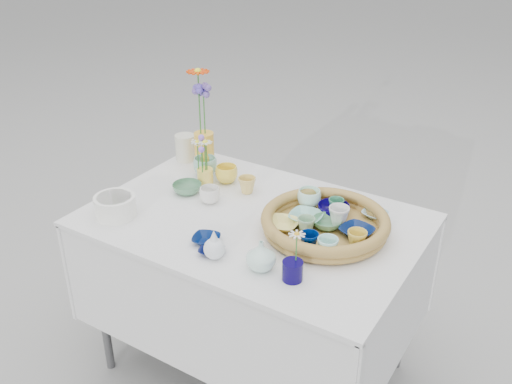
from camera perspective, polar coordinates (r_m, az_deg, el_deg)
The scene contains 34 objects.
ground at distance 2.67m, azimuth -0.24°, elevation -16.97°, with size 80.00×80.00×0.00m, color gray.
display_table at distance 2.67m, azimuth -0.24°, elevation -16.97°, with size 1.26×0.86×0.77m, color silver, non-canonical shape.
wicker_tray at distance 2.11m, azimuth 6.92°, elevation -3.15°, with size 0.47×0.47×0.08m, color #A37A32, non-canonical shape.
tray_ceramic_0 at distance 2.21m, azimuth 7.76°, elevation -1.73°, with size 0.12×0.12×0.04m, color #0B0050.
tray_ceramic_1 at distance 2.09m, azimuth 10.04°, elevation -3.90°, with size 0.12×0.12×0.03m, color #06194F.
tray_ceramic_2 at distance 2.01m, azimuth 10.05°, elevation -4.69°, with size 0.07×0.07×0.06m, color gold.
tray_ceramic_3 at distance 2.12m, azimuth 7.12°, elevation -3.10°, with size 0.11×0.11×0.03m, color #619D6D.
tray_ceramic_4 at distance 2.07m, azimuth 5.03°, elevation -3.33°, with size 0.07×0.07×0.06m, color #88B38C.
tray_ceramic_5 at distance 2.15m, azimuth 5.02°, elevation -2.55°, with size 0.12×0.12×0.03m, color #85C9BB.
tray_ceramic_6 at distance 2.24m, azimuth 5.33°, elevation -0.64°, with size 0.09×0.09×0.07m, color #C9FEEF.
tray_ceramic_7 at distance 2.13m, azimuth 8.28°, elevation -2.39°, with size 0.08×0.08×0.07m, color silver.
tray_ceramic_8 at distance 2.22m, azimuth 11.80°, elevation -2.17°, with size 0.09×0.09×0.02m, color #A8D8EA.
tray_ceramic_9 at distance 1.98m, azimuth 5.33°, elevation -4.92°, with size 0.07×0.07×0.06m, color #001858.
tray_ceramic_10 at distance 2.10m, azimuth 2.68°, elevation -3.27°, with size 0.12×0.12×0.03m, color #EDDE71.
tray_ceramic_11 at distance 1.95m, azimuth 7.17°, elevation -5.49°, with size 0.07×0.07×0.07m, color #A8ECE6.
tray_ceramic_12 at distance 2.21m, azimuth 8.02°, elevation -1.37°, with size 0.06×0.06×0.06m, color #37815D.
loose_ceramic_0 at distance 2.46m, azimuth -2.96°, elevation 1.79°, with size 0.10×0.10×0.08m, color yellow.
loose_ceramic_1 at distance 2.37m, azimuth -0.91°, elevation 0.70°, with size 0.07×0.07×0.07m, color #E0C060.
loose_ceramic_2 at distance 2.40m, azimuth -6.90°, elevation 0.38°, with size 0.12×0.12×0.04m, color #4E805B.
loose_ceramic_3 at distance 2.31m, azimuth -4.65°, elevation -0.30°, with size 0.08×0.08×0.07m, color white.
loose_ceramic_4 at distance 2.06m, azimuth -5.00°, elevation -4.75°, with size 0.10×0.10×0.02m, color #021549.
loose_ceramic_5 at distance 2.53m, azimuth -5.10°, elevation 2.57°, with size 0.11×0.11×0.08m, color #94CBB5.
loose_ceramic_6 at distance 1.99m, azimuth -4.46°, elevation -5.90°, with size 0.09×0.09×0.02m, color #0C1446.
fluted_bowl at distance 2.27m, azimuth -13.89°, elevation -1.38°, with size 0.16×0.16×0.08m, color white, non-canonical shape.
bud_vase_paleblue at distance 1.95m, azimuth -4.20°, elevation -5.18°, with size 0.07×0.07×0.11m, color white, non-canonical shape.
bud_vase_seafoam at distance 1.89m, azimuth 0.51°, elevation -6.35°, with size 0.10×0.10×0.11m, color silver.
bud_vase_cobalt at distance 1.85m, azimuth 3.67°, elevation -7.85°, with size 0.07×0.07×0.07m, color #09013E.
single_daisy at distance 1.82m, azimuth 4.06°, elevation -5.54°, with size 0.06×0.06×0.12m, color white, non-canonical shape.
tall_vase_yellow at distance 2.59m, azimuth -5.18°, elevation 4.18°, with size 0.09×0.09×0.17m, color yellow.
gerbera at distance 2.51m, azimuth -5.69°, elevation 8.82°, with size 0.12×0.12×0.30m, color #DD3803, non-canonical shape.
hydrangea at distance 2.52m, azimuth -5.20°, elevation 7.90°, with size 0.08×0.08×0.27m, color #644CA0, non-canonical shape.
white_pitcher at distance 2.69m, azimuth -7.09°, elevation 4.43°, with size 0.13×0.09×0.12m, color beige, non-canonical shape.
daisy_cup at distance 2.45m, azimuth -5.11°, elevation 1.53°, with size 0.07×0.07×0.07m, color #FDDA56.
daisy_posy at distance 2.40m, azimuth -5.46°, elevation 4.01°, with size 0.08×0.08×0.16m, color silver, non-canonical shape.
Camera 1 is at (1.02, -1.61, 1.87)m, focal length 40.00 mm.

